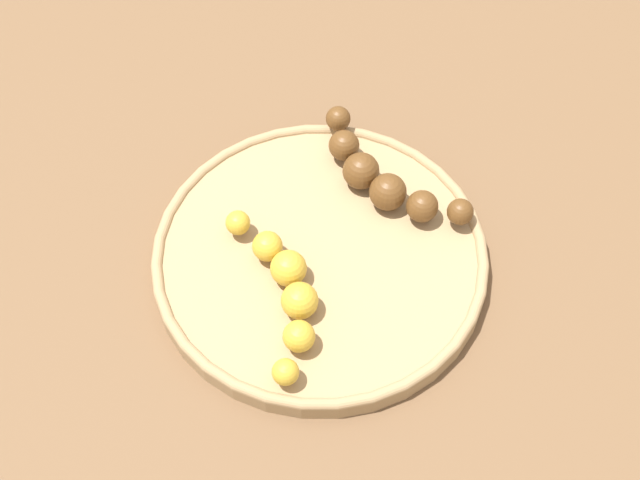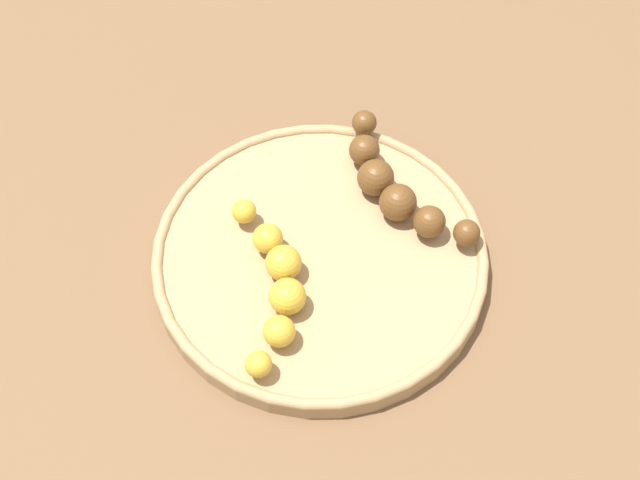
% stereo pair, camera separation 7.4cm
% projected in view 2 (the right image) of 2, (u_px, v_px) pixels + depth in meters
% --- Properties ---
extents(ground_plane, '(2.40, 2.40, 0.00)m').
position_uv_depth(ground_plane, '(320.00, 264.00, 0.77)').
color(ground_plane, brown).
extents(fruit_bowl, '(0.30, 0.30, 0.02)m').
position_uv_depth(fruit_bowl, '(320.00, 256.00, 0.76)').
color(fruit_bowl, '#A08259').
rests_on(fruit_bowl, ground_plane).
extents(banana_spotted, '(0.17, 0.07, 0.03)m').
position_uv_depth(banana_spotted, '(276.00, 281.00, 0.72)').
color(banana_spotted, gold).
rests_on(banana_spotted, fruit_bowl).
extents(banana_overripe, '(0.14, 0.12, 0.03)m').
position_uv_depth(banana_overripe, '(394.00, 186.00, 0.78)').
color(banana_overripe, '#593819').
rests_on(banana_overripe, fruit_bowl).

